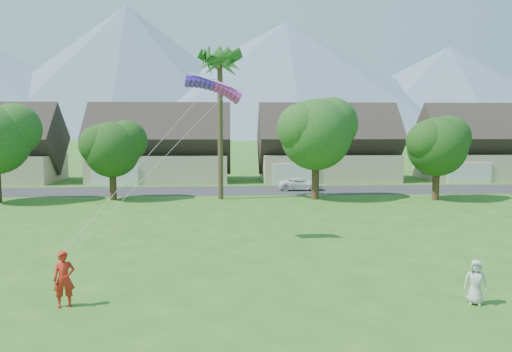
{
  "coord_description": "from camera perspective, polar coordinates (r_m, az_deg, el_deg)",
  "views": [
    {
      "loc": [
        -1.27,
        -13.53,
        6.16
      ],
      "look_at": [
        0.0,
        10.0,
        3.8
      ],
      "focal_mm": 35.0,
      "sensor_mm": 36.0,
      "label": 1
    }
  ],
  "objects": [
    {
      "name": "houses_row",
      "position": [
        56.62,
        -1.3,
        2.96
      ],
      "size": [
        72.75,
        8.19,
        8.86
      ],
      "color": "beige",
      "rests_on": "ground"
    },
    {
      "name": "mountain_ridge",
      "position": [
        274.74,
        -0.66,
        10.49
      ],
      "size": [
        540.0,
        240.0,
        70.0
      ],
      "color": "slate",
      "rests_on": "ground"
    },
    {
      "name": "parked_car",
      "position": [
        48.35,
        5.09,
        -0.92
      ],
      "size": [
        4.34,
        2.15,
        1.18
      ],
      "primitive_type": "imported",
      "rotation": [
        0.0,
        0.0,
        1.52
      ],
      "color": "white",
      "rests_on": "ground"
    },
    {
      "name": "watcher",
      "position": [
        19.2,
        23.81,
        -11.04
      ],
      "size": [
        0.9,
        0.76,
        1.56
      ],
      "primitive_type": "imported",
      "rotation": [
        0.0,
        0.0,
        -0.42
      ],
      "color": "#B9BAB5",
      "rests_on": "ground"
    },
    {
      "name": "kite_flyer",
      "position": [
        18.53,
        -21.09,
        -10.94
      ],
      "size": [
        0.81,
        0.66,
        1.94
      ],
      "primitive_type": "imported",
      "rotation": [
        0.0,
        0.0,
        0.31
      ],
      "color": "red",
      "rests_on": "ground"
    },
    {
      "name": "tree_row",
      "position": [
        41.47,
        -2.92,
        3.95
      ],
      "size": [
        62.27,
        6.67,
        8.45
      ],
      "color": "#47301C",
      "rests_on": "ground"
    },
    {
      "name": "street",
      "position": [
        47.94,
        -1.55,
        -1.66
      ],
      "size": [
        90.0,
        7.0,
        0.01
      ],
      "primitive_type": "cube",
      "color": "#2D2D30",
      "rests_on": "ground"
    },
    {
      "name": "parafoil_kite",
      "position": [
        26.37,
        -4.81,
        10.24
      ],
      "size": [
        2.98,
        1.1,
        0.5
      ],
      "rotation": [
        0.0,
        0.0,
        0.07
      ],
      "color": "#521CD5",
      "rests_on": "ground"
    },
    {
      "name": "fan_palm",
      "position": [
        42.42,
        -4.16,
        13.34
      ],
      "size": [
        3.0,
        3.0,
        13.8
      ],
      "color": "#4C3D26",
      "rests_on": "ground"
    },
    {
      "name": "ground",
      "position": [
        14.92,
        2.19,
        -18.66
      ],
      "size": [
        500.0,
        500.0,
        0.0
      ],
      "primitive_type": "plane",
      "color": "#2D6019",
      "rests_on": "ground"
    }
  ]
}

